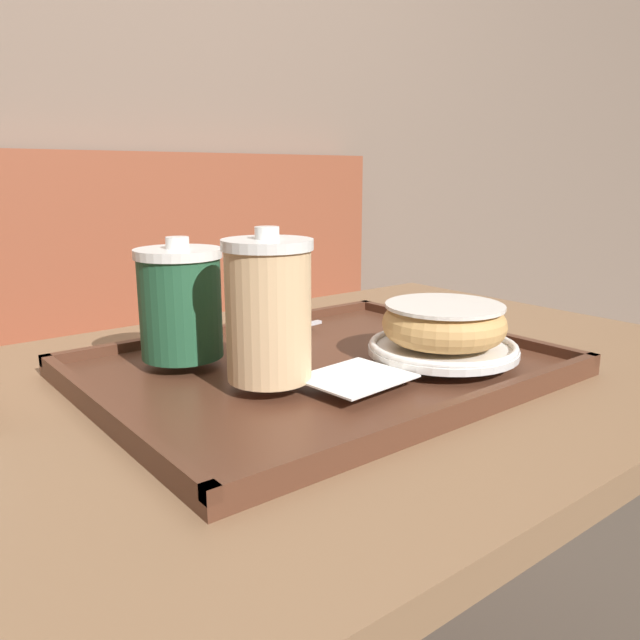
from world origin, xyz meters
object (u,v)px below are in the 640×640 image
coffee_cup_front (268,309)px  coffee_cup_rear (180,302)px  spoon (261,333)px  donut_chocolate_glazed (444,323)px

coffee_cup_front → coffee_cup_rear: coffee_cup_front is taller
coffee_cup_rear → spoon: coffee_cup_rear is taller
donut_chocolate_glazed → coffee_cup_front: bearing=166.3°
coffee_cup_rear → donut_chocolate_glazed: bearing=-36.5°
donut_chocolate_glazed → spoon: 0.23m
coffee_cup_rear → spoon: 0.13m
donut_chocolate_glazed → coffee_cup_rear: bearing=143.5°
coffee_cup_front → spoon: coffee_cup_front is taller
coffee_cup_rear → coffee_cup_front: bearing=-75.3°
coffee_cup_rear → donut_chocolate_glazed: size_ratio=0.96×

